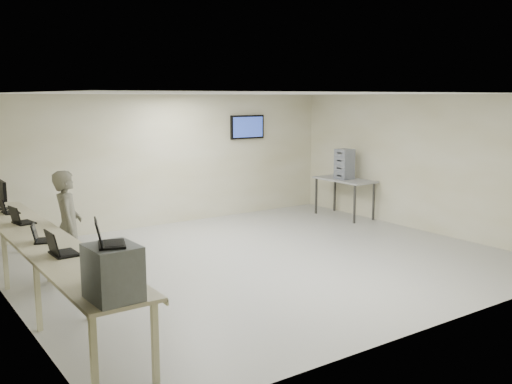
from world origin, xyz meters
TOP-DOWN VIEW (x-y plane):
  - room at (0.03, 0.06)m, footprint 8.01×7.01m
  - workbench at (-3.59, 0.00)m, footprint 0.76×6.00m
  - equipment_box at (-3.65, -2.75)m, footprint 0.45×0.51m
  - laptop_on_box at (-3.70, -2.75)m, footprint 0.36×0.39m
  - laptop_0 at (-3.59, -2.25)m, footprint 0.36×0.39m
  - laptop_1 at (-3.64, -0.97)m, footprint 0.33×0.40m
  - laptop_2 at (-3.66, -0.19)m, footprint 0.36×0.38m
  - laptop_3 at (-3.63, 1.08)m, footprint 0.33×0.38m
  - laptop_4 at (-3.62, 2.00)m, footprint 0.27×0.32m
  - monitor_near at (-3.60, 2.41)m, footprint 0.22×0.49m
  - soldier at (-3.03, 0.74)m, footprint 0.57×0.71m
  - side_table at (3.60, 1.82)m, footprint 0.69×1.48m
  - storage_bins at (3.58, 1.82)m, footprint 0.33×0.36m

SIDE VIEW (x-z plane):
  - side_table at x=3.60m, z-range 0.37..1.26m
  - workbench at x=-3.59m, z-range 0.38..1.28m
  - soldier at x=-3.03m, z-range 0.00..1.69m
  - laptop_4 at x=-3.62m, z-range 0.84..1.09m
  - laptop_2 at x=-3.66m, z-range 0.84..1.09m
  - laptop_0 at x=-3.59m, z-range 0.84..1.10m
  - laptop_3 at x=-3.63m, z-range 0.84..1.10m
  - laptop_1 at x=-3.64m, z-range 0.83..1.13m
  - equipment_box at x=-3.65m, z-range 0.90..1.41m
  - monitor_near at x=-3.60m, z-range 0.95..1.43m
  - storage_bins at x=3.58m, z-range 0.89..1.57m
  - room at x=0.03m, z-range 0.01..2.82m
  - laptop_on_box at x=-3.70m, z-range 1.35..1.61m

